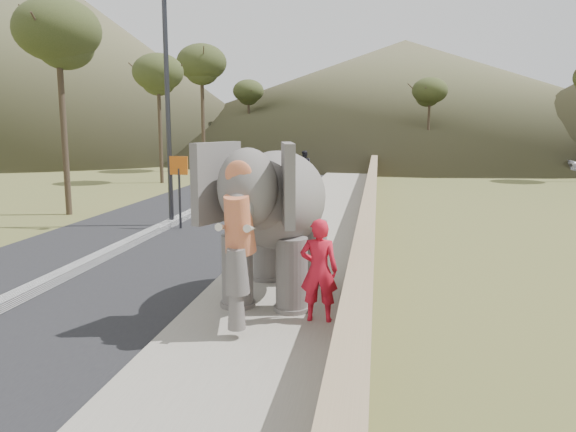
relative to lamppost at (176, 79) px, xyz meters
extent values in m
plane|color=olive|center=(4.69, -11.48, -4.87)|extent=(160.00, 160.00, 0.00)
cube|color=black|center=(-0.31, -1.48, -4.86)|extent=(7.00, 120.00, 0.03)
cube|color=black|center=(-0.31, -1.48, -4.76)|extent=(0.35, 120.00, 0.22)
cube|color=#9E9687|center=(4.69, -1.48, -4.80)|extent=(3.00, 120.00, 0.15)
cube|color=tan|center=(6.34, -1.48, -4.32)|extent=(0.30, 120.00, 1.10)
cylinder|color=#313237|center=(-0.31, 0.00, -0.87)|extent=(0.16, 0.16, 8.00)
cylinder|color=#2D2D33|center=(0.19, -0.51, -3.87)|extent=(0.08, 0.08, 2.00)
cube|color=orange|center=(0.19, -0.51, -2.77)|extent=(0.60, 0.05, 0.60)
cone|color=brown|center=(-33.31, 43.52, 6.13)|extent=(60.00, 60.00, 22.00)
cone|color=brown|center=(9.69, 58.52, 2.13)|extent=(80.00, 80.00, 14.00)
imported|color=red|center=(5.64, -8.83, -3.84)|extent=(0.64, 0.42, 1.76)
imported|color=maroon|center=(0.55, 13.94, -4.41)|extent=(1.19, 1.87, 0.93)
imported|color=black|center=(2.47, 13.94, -3.80)|extent=(0.97, 0.86, 1.65)
camera|label=1|loc=(6.57, -17.93, -1.40)|focal=35.00mm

